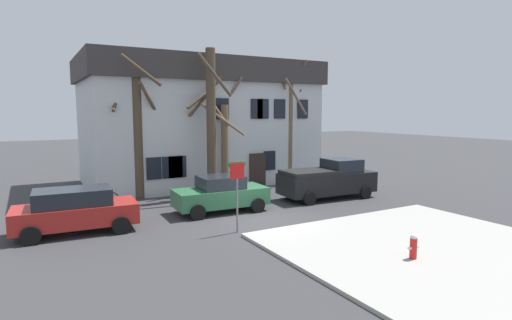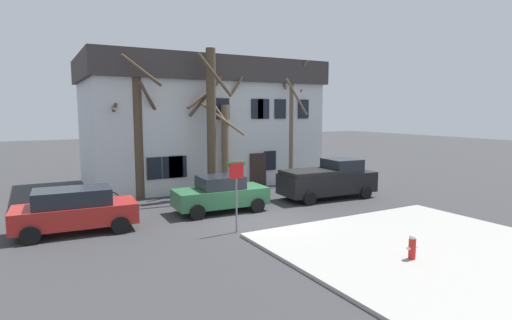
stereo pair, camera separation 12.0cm
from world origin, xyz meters
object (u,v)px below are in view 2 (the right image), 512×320
Objects in this scene: tree_bare_near at (137,122)px; tree_bare_far at (225,141)px; fire_hydrant at (412,246)px; bicycle_leaning at (101,199)px; car_green_sedan at (221,194)px; car_red_wagon at (75,210)px; tree_bare_mid at (211,120)px; building_main at (200,121)px; tree_bare_end at (290,122)px; pickup_truck_black at (328,180)px; street_sign_pole at (236,183)px.

tree_bare_near reaches higher than tree_bare_far.
bicycle_leaning is (-7.26, 12.48, -0.15)m from fire_hydrant.
fire_hydrant is (2.51, -8.78, -0.33)m from car_green_sedan.
car_red_wagon is (-8.38, -4.45, -2.07)m from tree_bare_far.
fire_hydrant is 0.44× the size of bicycle_leaning.
tree_bare_mid is 4.58× the size of bicycle_leaning.
building_main is 4.53m from tree_bare_far.
fire_hydrant is at bearing -89.57° from building_main.
bicycle_leaning is at bearing 142.07° from car_green_sedan.
tree_bare_near reaches higher than fire_hydrant.
tree_bare_end reaches higher than bicycle_leaning.
pickup_truck_black is 7.81m from street_sign_pole.
tree_bare_far reaches higher than car_red_wagon.
car_green_sedan is 5.65× the size of fire_hydrant.
building_main is 12.74m from car_red_wagon.
fire_hydrant is at bearing -88.37° from tree_bare_far.
tree_bare_mid is 6.24m from tree_bare_end.
tree_bare_far is at bearing 134.10° from pickup_truck_black.
car_green_sedan is 6.26m from pickup_truck_black.
pickup_truck_black is 6.93× the size of fire_hydrant.
building_main is 3.24× the size of car_red_wagon.
car_green_sedan is (-0.97, -3.33, -3.33)m from tree_bare_mid.
street_sign_pole is at bearing -134.14° from tree_bare_end.
building_main is 17.68m from fire_hydrant.
tree_bare_mid is 1.88m from tree_bare_far.
tree_bare_end is 4.55× the size of bicycle_leaning.
building_main is at bearing 45.77° from car_red_wagon.
tree_bare_mid is 7.23m from street_sign_pole.
tree_bare_end is at bearing 71.55° from fire_hydrant.
fire_hydrant is (-4.52, -13.55, -3.48)m from tree_bare_end.
tree_bare_near is at bearing 110.84° from fire_hydrant.
car_green_sedan is (6.23, 0.30, -0.05)m from car_red_wagon.
street_sign_pole is at bearing -77.18° from tree_bare_near.
tree_bare_near is at bearing 102.82° from street_sign_pole.
pickup_truck_black is (-0.78, -4.87, -2.99)m from tree_bare_end.
bicycle_leaning is at bearing 69.58° from car_red_wagon.
tree_bare_mid is at bearing -166.60° from tree_bare_end.
street_sign_pole is 1.58× the size of bicycle_leaning.
building_main is 9.36m from bicycle_leaning.
tree_bare_far is at bearing 68.42° from street_sign_pole.
tree_bare_end is (9.67, 0.02, -0.10)m from tree_bare_near.
building_main is at bearing 74.44° from car_green_sedan.
car_red_wagon reaches higher than car_green_sedan.
tree_bare_end reaches higher than building_main.
tree_bare_mid is at bearing 26.70° from car_red_wagon.
car_green_sedan is at bearing 179.14° from pickup_truck_black.
tree_bare_far is 3.83× the size of bicycle_leaning.
tree_bare_far is at bearing 35.00° from tree_bare_mid.
tree_bare_mid is 4.80m from car_green_sedan.
car_red_wagon is 6.29m from street_sign_pole.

